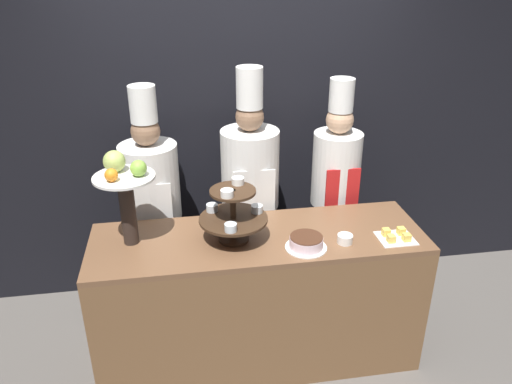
{
  "coord_description": "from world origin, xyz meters",
  "views": [
    {
      "loc": [
        -0.44,
        -2.25,
        2.46
      ],
      "look_at": [
        0.0,
        0.42,
        1.17
      ],
      "focal_mm": 35.0,
      "sensor_mm": 36.0,
      "label": 1
    }
  ],
  "objects_px": {
    "tiered_stand": "(233,212)",
    "cup_white": "(345,239)",
    "cake_round": "(306,243)",
    "chef_center_left": "(250,189)",
    "chef_center_right": "(335,186)",
    "cake_square_tray": "(396,236)",
    "chef_left": "(152,201)",
    "fruit_pedestal": "(124,186)"
  },
  "relations": [
    {
      "from": "tiered_stand",
      "to": "cake_square_tray",
      "type": "bearing_deg",
      "value": -8.69
    },
    {
      "from": "fruit_pedestal",
      "to": "cup_white",
      "type": "xyz_separation_m",
      "value": [
        1.25,
        -0.22,
        -0.33
      ]
    },
    {
      "from": "cake_square_tray",
      "to": "chef_center_left",
      "type": "distance_m",
      "value": 1.07
    },
    {
      "from": "chef_center_right",
      "to": "chef_center_left",
      "type": "bearing_deg",
      "value": -180.0
    },
    {
      "from": "cake_round",
      "to": "chef_left",
      "type": "bearing_deg",
      "value": 140.05
    },
    {
      "from": "cup_white",
      "to": "chef_left",
      "type": "xyz_separation_m",
      "value": [
        -1.14,
        0.73,
        -0.02
      ]
    },
    {
      "from": "cup_white",
      "to": "cake_square_tray",
      "type": "xyz_separation_m",
      "value": [
        0.32,
        -0.01,
        -0.01
      ]
    },
    {
      "from": "fruit_pedestal",
      "to": "chef_center_left",
      "type": "distance_m",
      "value": 0.99
    },
    {
      "from": "chef_center_right",
      "to": "tiered_stand",
      "type": "bearing_deg",
      "value": -144.04
    },
    {
      "from": "fruit_pedestal",
      "to": "chef_center_right",
      "type": "height_order",
      "value": "chef_center_right"
    },
    {
      "from": "cup_white",
      "to": "chef_center_left",
      "type": "relative_size",
      "value": 0.05
    },
    {
      "from": "cake_round",
      "to": "chef_center_left",
      "type": "relative_size",
      "value": 0.13
    },
    {
      "from": "tiered_stand",
      "to": "chef_center_left",
      "type": "bearing_deg",
      "value": 72.24
    },
    {
      "from": "tiered_stand",
      "to": "cake_round",
      "type": "xyz_separation_m",
      "value": [
        0.4,
        -0.16,
        -0.15
      ]
    },
    {
      "from": "cake_square_tray",
      "to": "chef_center_right",
      "type": "bearing_deg",
      "value": 101.53
    },
    {
      "from": "cake_square_tray",
      "to": "chef_left",
      "type": "bearing_deg",
      "value": 153.18
    },
    {
      "from": "cake_round",
      "to": "cake_square_tray",
      "type": "bearing_deg",
      "value": 1.58
    },
    {
      "from": "cake_round",
      "to": "chef_center_right",
      "type": "bearing_deg",
      "value": 61.45
    },
    {
      "from": "cake_round",
      "to": "cup_white",
      "type": "height_order",
      "value": "cake_round"
    },
    {
      "from": "chef_left",
      "to": "chef_center_left",
      "type": "bearing_deg",
      "value": -0.0
    },
    {
      "from": "tiered_stand",
      "to": "fruit_pedestal",
      "type": "height_order",
      "value": "fruit_pedestal"
    },
    {
      "from": "tiered_stand",
      "to": "cup_white",
      "type": "distance_m",
      "value": 0.68
    },
    {
      "from": "cake_square_tray",
      "to": "chef_left",
      "type": "height_order",
      "value": "chef_left"
    },
    {
      "from": "fruit_pedestal",
      "to": "tiered_stand",
      "type": "bearing_deg",
      "value": -7.6
    },
    {
      "from": "tiered_stand",
      "to": "cake_round",
      "type": "height_order",
      "value": "tiered_stand"
    },
    {
      "from": "cake_square_tray",
      "to": "chef_left",
      "type": "distance_m",
      "value": 1.63
    },
    {
      "from": "tiered_stand",
      "to": "cake_round",
      "type": "bearing_deg",
      "value": -21.95
    },
    {
      "from": "cake_round",
      "to": "cup_white",
      "type": "bearing_deg",
      "value": 4.87
    },
    {
      "from": "cake_square_tray",
      "to": "chef_center_left",
      "type": "relative_size",
      "value": 0.12
    },
    {
      "from": "tiered_stand",
      "to": "chef_center_left",
      "type": "height_order",
      "value": "chef_center_left"
    },
    {
      "from": "fruit_pedestal",
      "to": "chef_left",
      "type": "relative_size",
      "value": 0.32
    },
    {
      "from": "chef_left",
      "to": "chef_center_right",
      "type": "relative_size",
      "value": 1.0
    },
    {
      "from": "cake_round",
      "to": "chef_center_left",
      "type": "bearing_deg",
      "value": 105.93
    },
    {
      "from": "cake_round",
      "to": "cake_square_tray",
      "type": "distance_m",
      "value": 0.56
    },
    {
      "from": "tiered_stand",
      "to": "chef_center_right",
      "type": "relative_size",
      "value": 0.23
    },
    {
      "from": "cake_round",
      "to": "tiered_stand",
      "type": "bearing_deg",
      "value": 158.05
    },
    {
      "from": "chef_left",
      "to": "chef_center_right",
      "type": "bearing_deg",
      "value": 0.0
    },
    {
      "from": "tiered_stand",
      "to": "chef_left",
      "type": "relative_size",
      "value": 0.23
    },
    {
      "from": "fruit_pedestal",
      "to": "chef_left",
      "type": "height_order",
      "value": "chef_left"
    },
    {
      "from": "tiered_stand",
      "to": "chef_center_right",
      "type": "distance_m",
      "value": 1.01
    },
    {
      "from": "chef_center_right",
      "to": "cup_white",
      "type": "bearing_deg",
      "value": -102.89
    },
    {
      "from": "tiered_stand",
      "to": "chef_center_left",
      "type": "relative_size",
      "value": 0.22
    }
  ]
}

